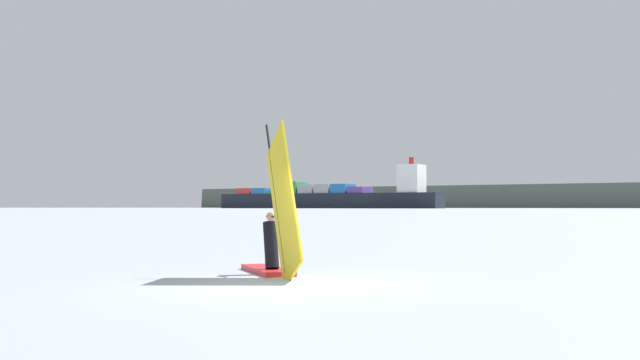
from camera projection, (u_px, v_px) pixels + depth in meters
ground_plane at (280, 288)px, 14.96m from camera, size 4000.00×4000.00×0.00m
windsurfer at (275, 236)px, 17.77m from camera, size 3.23×3.29×3.76m
cargo_ship at (331, 197)px, 665.19m from camera, size 205.91×31.35×41.41m
distant_headland at (334, 199)px, 1051.21m from camera, size 1134.46×378.62×23.80m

